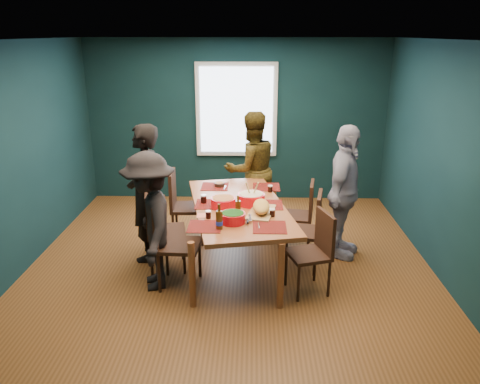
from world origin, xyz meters
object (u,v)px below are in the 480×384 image
object	(u,v)px
chair_left_mid	(158,225)
chair_right_mid	(309,225)
chair_left_far	(181,201)
bowl_salad	(223,202)
cutting_board	(261,208)
dining_table	(239,210)
chair_right_near	(316,246)
person_back	(251,169)
bowl_dumpling	(251,198)
person_near_left	(150,222)
chair_left_near	(170,237)
chair_right_far	(303,210)
bowl_herbs	(233,217)
person_far_left	(145,193)
person_right	(344,193)

from	to	relation	value
chair_left_mid	chair_right_mid	xyz separation A→B (m)	(1.82, 0.07, -0.01)
chair_left_far	bowl_salad	xyz separation A→B (m)	(0.63, -0.79, 0.28)
chair_left_mid	cutting_board	size ratio (longest dim) A/B	1.49
dining_table	chair_right_near	bearing A→B (deg)	-45.93
chair_right_mid	person_back	bearing A→B (deg)	127.61
chair_right_mid	bowl_dumpling	xyz separation A→B (m)	(-0.70, 0.09, 0.31)
person_near_left	chair_left_near	bearing A→B (deg)	82.90
chair_right_far	chair_right_mid	size ratio (longest dim) A/B	0.95
chair_left_near	chair_left_mid	bearing A→B (deg)	122.15
chair_left_far	chair_right_mid	xyz separation A→B (m)	(1.67, -0.76, -0.02)
chair_right_near	cutting_board	bearing A→B (deg)	134.17
chair_right_near	cutting_board	distance (m)	0.75
person_near_left	cutting_board	xyz separation A→B (m)	(1.23, 0.26, 0.08)
dining_table	person_near_left	size ratio (longest dim) A/B	1.44
chair_right_far	chair_right_mid	bearing A→B (deg)	-79.14
dining_table	chair_left_far	xyz separation A→B (m)	(-0.82, 0.70, -0.14)
person_back	bowl_herbs	size ratio (longest dim) A/B	6.31
chair_right_near	person_near_left	distance (m)	1.85
dining_table	bowl_herbs	world-z (taller)	bowl_herbs
chair_right_mid	person_far_left	world-z (taller)	person_far_left
person_right	person_near_left	distance (m)	2.43
bowl_herbs	chair_left_mid	bearing A→B (deg)	154.92
person_near_left	bowl_herbs	distance (m)	0.92
person_near_left	chair_right_near	bearing A→B (deg)	73.28
chair_left_near	cutting_board	size ratio (longest dim) A/B	1.52
chair_left_far	chair_right_far	size ratio (longest dim) A/B	1.09
chair_left_far	person_back	bearing A→B (deg)	31.62
chair_left_mid	cutting_board	distance (m)	1.27
chair_right_far	bowl_salad	world-z (taller)	chair_right_far
bowl_salad	dining_table	bearing A→B (deg)	25.97
person_right	bowl_dumpling	bearing A→B (deg)	124.97
chair_right_near	chair_right_mid	bearing A→B (deg)	73.73
person_near_left	bowl_herbs	world-z (taller)	person_near_left
chair_right_near	bowl_salad	distance (m)	1.21
chair_left_near	bowl_dumpling	size ratio (longest dim) A/B	3.09
chair_right_far	person_near_left	xyz separation A→B (m)	(-1.80, -1.05, 0.25)
dining_table	person_far_left	distance (m)	1.20
chair_left_far	bowl_salad	bearing A→B (deg)	-53.64
person_back	person_far_left	bearing A→B (deg)	17.69
chair_right_far	bowl_dumpling	size ratio (longest dim) A/B	2.81
chair_left_mid	person_right	xyz separation A→B (m)	(2.29, 0.44, 0.28)
dining_table	person_back	bearing A→B (deg)	72.41
chair_left_near	bowl_herbs	world-z (taller)	chair_left_near
chair_right_far	bowl_dumpling	distance (m)	0.91
dining_table	cutting_board	world-z (taller)	cutting_board
chair_right_far	bowl_dumpling	world-z (taller)	bowl_dumpling
chair_right_mid	cutting_board	bearing A→B (deg)	-149.42
dining_table	bowl_salad	distance (m)	0.25
chair_right_far	bowl_herbs	xyz separation A→B (m)	(-0.89, -1.07, 0.32)
chair_right_far	bowl_salad	bearing A→B (deg)	-140.06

